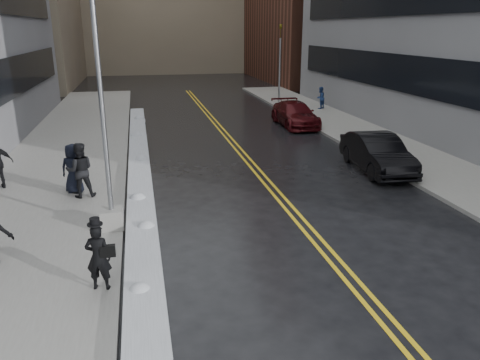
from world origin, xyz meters
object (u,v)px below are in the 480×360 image
lamppost (106,151)px  pedestrian_fedora (98,257)px  pedestrian_b (80,170)px  car_maroon (295,114)px  fire_hydrant (367,137)px  pedestrian_c (73,169)px  car_black (377,153)px  pedestrian_east (320,98)px  traffic_signal (280,62)px

lamppost → pedestrian_fedora: bearing=-91.9°
pedestrian_fedora → pedestrian_b: 6.62m
pedestrian_fedora → car_maroon: (10.63, 17.71, -0.21)m
lamppost → fire_hydrant: bearing=33.0°
lamppost → car_maroon: bearing=53.5°
pedestrian_c → car_maroon: 16.03m
fire_hydrant → pedestrian_c: size_ratio=0.40×
lamppost → car_maroon: 17.78m
car_black → pedestrian_b: bearing=-170.4°
pedestrian_c → car_maroon: (11.97, 10.65, -0.32)m
pedestrian_b → car_black: pedestrian_b is taller
pedestrian_fedora → pedestrian_b: bearing=-69.5°
pedestrian_b → car_black: bearing=178.9°
fire_hydrant → pedestrian_east: bearing=80.5°
lamppost → fire_hydrant: size_ratio=10.45×
pedestrian_fedora → pedestrian_b: (-1.05, 6.53, 0.19)m
lamppost → pedestrian_east: (14.18, 19.29, -1.59)m
traffic_signal → pedestrian_b: (-12.96, -18.95, -2.27)m
pedestrian_fedora → car_maroon: 20.65m
fire_hydrant → pedestrian_east: pedestrian_east is taller
fire_hydrant → pedestrian_fedora: 16.92m
pedestrian_b → car_maroon: pedestrian_b is taller
car_maroon → pedestrian_east: bearing=54.6°
pedestrian_b → fire_hydrant: bearing=-166.3°
traffic_signal → pedestrian_east: size_ratio=3.77×
car_maroon → pedestrian_b: bearing=-135.8°
fire_hydrant → pedestrian_east: (1.88, 11.29, 0.40)m
pedestrian_fedora → pedestrian_c: (-1.34, 7.05, 0.11)m
car_black → car_maroon: (-0.28, 10.05, -0.05)m
lamppost → pedestrian_east: lamppost is taller
fire_hydrant → car_black: car_black is taller
lamppost → pedestrian_c: 4.13m
pedestrian_fedora → traffic_signal: bearing=-103.7°
lamppost → car_maroon: lamppost is taller
fire_hydrant → car_maroon: bearing=106.0°
fire_hydrant → car_black: (-1.50, -3.82, 0.24)m
lamppost → traffic_signal: 24.98m
pedestrian_east → car_black: size_ratio=0.33×
car_maroon → car_black: bearing=-87.9°
pedestrian_b → car_black: 12.02m
lamppost → pedestrian_b: size_ratio=3.89×
lamppost → traffic_signal: lamppost is taller
pedestrian_east → car_maroon: size_ratio=0.31×
pedestrian_b → pedestrian_c: size_ratio=1.08×
pedestrian_east → car_maroon: pedestrian_east is taller
pedestrian_fedora → pedestrian_b: size_ratio=0.81×
lamppost → pedestrian_c: size_ratio=4.21×
pedestrian_fedora → car_maroon: pedestrian_fedora is taller
pedestrian_c → pedestrian_b: bearing=132.2°
pedestrian_fedora → pedestrian_east: (14.30, 22.78, 0.00)m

